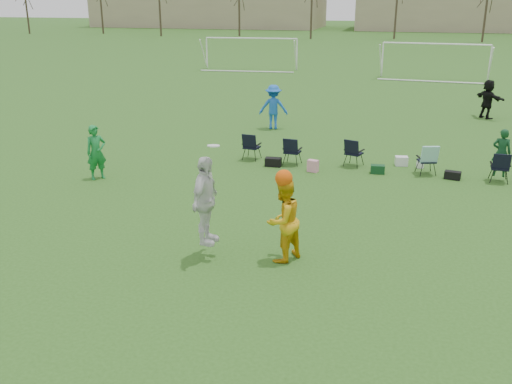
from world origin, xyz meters
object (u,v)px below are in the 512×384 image
(goal_left, at_px, (251,44))
(goal_mid, at_px, (436,51))
(fielder_green_near, at_px, (96,152))
(center_contest, at_px, (247,210))
(fielder_blue, at_px, (273,107))
(fielder_black, at_px, (488,99))

(goal_left, bearing_deg, goal_mid, -13.13)
(fielder_green_near, distance_m, center_contest, 7.68)
(fielder_green_near, xyz_separation_m, goal_left, (-2.86, 29.29, 1.05))
(fielder_blue, bearing_deg, goal_mid, -122.29)
(fielder_green_near, xyz_separation_m, fielder_black, (13.17, 13.39, 0.05))
(center_contest, bearing_deg, goal_mid, 81.23)
(fielder_blue, distance_m, center_contest, 13.29)
(fielder_green_near, relative_size, fielder_black, 0.95)
(center_contest, bearing_deg, fielder_blue, 100.60)
(fielder_black, relative_size, center_contest, 0.70)
(center_contest, distance_m, goal_mid, 32.16)
(fielder_blue, xyz_separation_m, center_contest, (2.44, -13.06, 0.19))
(goal_left, distance_m, goal_mid, 14.14)
(fielder_blue, distance_m, fielder_black, 10.54)
(goal_left, height_order, goal_mid, same)
(fielder_black, bearing_deg, goal_mid, -28.82)
(fielder_blue, relative_size, goal_left, 0.26)
(fielder_black, distance_m, center_contest, 19.17)
(fielder_green_near, height_order, fielder_blue, fielder_blue)
(fielder_green_near, relative_size, goal_mid, 0.24)
(fielder_green_near, xyz_separation_m, goal_mid, (11.14, 27.29, 1.05))
(fielder_green_near, bearing_deg, fielder_black, -3.48)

